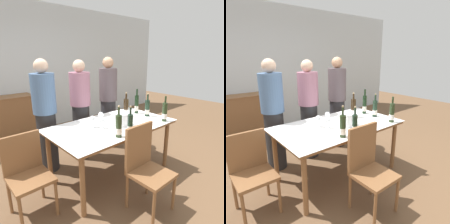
{
  "view_description": "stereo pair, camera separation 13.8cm",
  "coord_description": "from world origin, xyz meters",
  "views": [
    {
      "loc": [
        -1.75,
        -1.94,
        1.71
      ],
      "look_at": [
        0.0,
        0.0,
        0.96
      ],
      "focal_mm": 32.0,
      "sensor_mm": 36.0,
      "label": 1
    },
    {
      "loc": [
        -1.64,
        -2.02,
        1.71
      ],
      "look_at": [
        0.0,
        0.0,
        0.96
      ],
      "focal_mm": 32.0,
      "sensor_mm": 36.0,
      "label": 2
    }
  ],
  "objects": [
    {
      "name": "sideboard_cabinet",
      "position": [
        -0.82,
        2.33,
        0.45
      ],
      "size": [
        1.19,
        0.46,
        0.91
      ],
      "color": "brown",
      "rests_on": "ground_plane"
    },
    {
      "name": "wine_bottle_3",
      "position": [
        0.68,
        -0.07,
        0.9
      ],
      "size": [
        0.08,
        0.08,
        0.36
      ],
      "color": "#1E3323",
      "rests_on": "dining_table"
    },
    {
      "name": "wine_glass_1",
      "position": [
        -0.02,
        0.22,
        0.87
      ],
      "size": [
        0.08,
        0.08,
        0.14
      ],
      "color": "white",
      "rests_on": "dining_table"
    },
    {
      "name": "back_wall",
      "position": [
        0.0,
        2.62,
        1.4
      ],
      "size": [
        8.0,
        0.1,
        2.8
      ],
      "color": "silver",
      "rests_on": "ground_plane"
    },
    {
      "name": "wine_glass_2",
      "position": [
        -0.19,
        -0.01,
        0.87
      ],
      "size": [
        0.08,
        0.08,
        0.14
      ],
      "color": "white",
      "rests_on": "dining_table"
    },
    {
      "name": "wine_bottle_1",
      "position": [
        -0.23,
        -0.37,
        0.9
      ],
      "size": [
        0.08,
        0.08,
        0.38
      ],
      "color": "#28381E",
      "rests_on": "dining_table"
    },
    {
      "name": "wine_bottle_4",
      "position": [
        0.66,
        -0.4,
        0.91
      ],
      "size": [
        0.07,
        0.07,
        0.37
      ],
      "color": "#28381E",
      "rests_on": "dining_table"
    },
    {
      "name": "wine_glass_0",
      "position": [
        -0.26,
        0.09,
        0.89
      ],
      "size": [
        0.09,
        0.09,
        0.16
      ],
      "color": "white",
      "rests_on": "dining_table"
    },
    {
      "name": "wine_bottle_0",
      "position": [
        -0.06,
        -0.39,
        0.89
      ],
      "size": [
        0.07,
        0.07,
        0.35
      ],
      "color": "#1E3323",
      "rests_on": "dining_table"
    },
    {
      "name": "person_guest_left",
      "position": [
        -0.01,
        0.75,
        0.82
      ],
      "size": [
        0.33,
        0.33,
        1.64
      ],
      "color": "#262628",
      "rests_on": "ground_plane"
    },
    {
      "name": "dining_table",
      "position": [
        0.0,
        0.0,
        0.7
      ],
      "size": [
        1.73,
        0.98,
        0.78
      ],
      "color": "brown",
      "rests_on": "ground_plane"
    },
    {
      "name": "ground_plane",
      "position": [
        0.0,
        0.0,
        0.0
      ],
      "size": [
        12.0,
        12.0,
        0.0
      ],
      "primitive_type": "plane",
      "color": "brown"
    },
    {
      "name": "person_host",
      "position": [
        -0.62,
        0.75,
        0.83
      ],
      "size": [
        0.33,
        0.33,
        1.66
      ],
      "color": "#262628",
      "rests_on": "ground_plane"
    },
    {
      "name": "wine_bottle_2",
      "position": [
        0.41,
        0.13,
        0.91
      ],
      "size": [
        0.08,
        0.08,
        0.38
      ],
      "color": "#332314",
      "rests_on": "dining_table"
    },
    {
      "name": "chair_left_end",
      "position": [
        -1.16,
        0.08,
        0.51
      ],
      "size": [
        0.42,
        0.42,
        0.89
      ],
      "color": "brown",
      "rests_on": "ground_plane"
    },
    {
      "name": "chair_near_front",
      "position": [
        -0.14,
        -0.71,
        0.54
      ],
      "size": [
        0.42,
        0.42,
        0.97
      ],
      "color": "brown",
      "rests_on": "ground_plane"
    },
    {
      "name": "person_guest_right",
      "position": [
        0.63,
        0.8,
        0.84
      ],
      "size": [
        0.33,
        0.33,
        1.67
      ],
      "color": "#2D2D33",
      "rests_on": "ground_plane"
    },
    {
      "name": "wine_bottle_5",
      "position": [
        0.68,
        0.15,
        0.92
      ],
      "size": [
        0.07,
        0.07,
        0.4
      ],
      "color": "black",
      "rests_on": "dining_table"
    },
    {
      "name": "ice_bucket",
      "position": [
        0.08,
        -0.1,
        0.87
      ],
      "size": [
        0.23,
        0.23,
        0.17
      ],
      "color": "white",
      "rests_on": "dining_table"
    }
  ]
}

